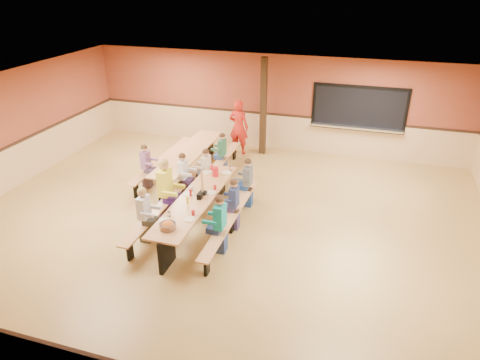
% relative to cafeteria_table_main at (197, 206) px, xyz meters
% --- Properties ---
extents(ground, '(12.00, 12.00, 0.00)m').
position_rel_cafeteria_table_main_xyz_m(ground, '(0.53, 0.27, -0.53)').
color(ground, olive).
rests_on(ground, ground).
extents(room_envelope, '(12.04, 10.04, 3.02)m').
position_rel_cafeteria_table_main_xyz_m(room_envelope, '(0.53, 0.27, 0.16)').
color(room_envelope, brown).
rests_on(room_envelope, ground).
extents(kitchen_pass_through, '(2.78, 0.28, 1.38)m').
position_rel_cafeteria_table_main_xyz_m(kitchen_pass_through, '(3.13, 5.23, 0.96)').
color(kitchen_pass_through, black).
rests_on(kitchen_pass_through, ground).
extents(structural_post, '(0.18, 0.18, 3.00)m').
position_rel_cafeteria_table_main_xyz_m(structural_post, '(0.33, 4.67, 0.97)').
color(structural_post, black).
rests_on(structural_post, ground).
extents(cafeteria_table_main, '(1.91, 3.70, 0.74)m').
position_rel_cafeteria_table_main_xyz_m(cafeteria_table_main, '(0.00, 0.00, 0.00)').
color(cafeteria_table_main, '#C1804D').
rests_on(cafeteria_table_main, ground).
extents(cafeteria_table_second, '(1.91, 3.70, 0.74)m').
position_rel_cafeteria_table_main_xyz_m(cafeteria_table_second, '(-1.21, 2.39, 0.00)').
color(cafeteria_table_second, '#C1804D').
rests_on(cafeteria_table_second, ground).
extents(seated_child_white_left, '(0.39, 0.32, 1.26)m').
position_rel_cafeteria_table_main_xyz_m(seated_child_white_left, '(-0.83, -0.86, 0.10)').
color(seated_child_white_left, silver).
rests_on(seated_child_white_left, ground).
extents(seated_adult_yellow, '(0.50, 0.41, 1.47)m').
position_rel_cafeteria_table_main_xyz_m(seated_adult_yellow, '(-0.83, 0.16, 0.21)').
color(seated_adult_yellow, yellow).
rests_on(seated_adult_yellow, ground).
extents(seated_child_grey_left, '(0.37, 0.31, 1.22)m').
position_rel_cafeteria_table_main_xyz_m(seated_child_grey_left, '(-0.83, 1.15, 0.08)').
color(seated_child_grey_left, silver).
rests_on(seated_child_grey_left, ground).
extents(seated_child_teal_right, '(0.41, 0.33, 1.29)m').
position_rel_cafeteria_table_main_xyz_m(seated_child_teal_right, '(0.83, -0.76, 0.12)').
color(seated_child_teal_right, teal).
rests_on(seated_child_teal_right, ground).
extents(seated_child_navy_right, '(0.37, 0.30, 1.20)m').
position_rel_cafeteria_table_main_xyz_m(seated_child_navy_right, '(0.83, 0.16, 0.08)').
color(seated_child_navy_right, navy).
rests_on(seated_child_navy_right, ground).
extents(seated_child_char_right, '(0.38, 0.31, 1.23)m').
position_rel_cafeteria_table_main_xyz_m(seated_child_char_right, '(0.83, 1.26, 0.09)').
color(seated_child_char_right, '#4F5459').
rests_on(seated_child_char_right, ground).
extents(seated_child_purple_sec, '(0.36, 0.30, 1.19)m').
position_rel_cafeteria_table_main_xyz_m(seated_child_purple_sec, '(-2.03, 1.45, 0.07)').
color(seated_child_purple_sec, '#855282').
rests_on(seated_child_purple_sec, ground).
extents(seated_child_green_sec, '(0.36, 0.30, 1.20)m').
position_rel_cafeteria_table_main_xyz_m(seated_child_green_sec, '(-0.38, 2.86, 0.07)').
color(seated_child_green_sec, '#2B6B4B').
rests_on(seated_child_green_sec, ground).
extents(seated_child_tan_sec, '(0.37, 0.30, 1.21)m').
position_rel_cafeteria_table_main_xyz_m(seated_child_tan_sec, '(-0.38, 1.60, 0.08)').
color(seated_child_tan_sec, beige).
rests_on(seated_child_tan_sec, ground).
extents(standing_woman, '(0.66, 0.46, 1.73)m').
position_rel_cafeteria_table_main_xyz_m(standing_woman, '(-0.40, 4.46, 0.34)').
color(standing_woman, red).
rests_on(standing_woman, ground).
extents(punch_pitcher, '(0.16, 0.16, 0.22)m').
position_rel_cafeteria_table_main_xyz_m(punch_pitcher, '(0.03, 1.16, 0.32)').
color(punch_pitcher, red).
rests_on(punch_pitcher, cafeteria_table_main).
extents(chip_bowl, '(0.32, 0.32, 0.15)m').
position_rel_cafeteria_table_main_xyz_m(chip_bowl, '(-0.04, -1.35, 0.29)').
color(chip_bowl, orange).
rests_on(chip_bowl, cafeteria_table_main).
extents(napkin_dispenser, '(0.10, 0.14, 0.13)m').
position_rel_cafeteria_table_main_xyz_m(napkin_dispenser, '(0.10, -0.03, 0.28)').
color(napkin_dispenser, black).
rests_on(napkin_dispenser, cafeteria_table_main).
extents(condiment_mustard, '(0.06, 0.06, 0.17)m').
position_rel_cafeteria_table_main_xyz_m(condiment_mustard, '(-0.07, -0.31, 0.30)').
color(condiment_mustard, yellow).
rests_on(condiment_mustard, cafeteria_table_main).
extents(condiment_ketchup, '(0.06, 0.06, 0.17)m').
position_rel_cafeteria_table_main_xyz_m(condiment_ketchup, '(-0.15, 0.04, 0.30)').
color(condiment_ketchup, '#B2140F').
rests_on(condiment_ketchup, cafeteria_table_main).
extents(table_paddle, '(0.16, 0.16, 0.56)m').
position_rel_cafeteria_table_main_xyz_m(table_paddle, '(0.08, 0.19, 0.35)').
color(table_paddle, black).
rests_on(table_paddle, cafeteria_table_main).
extents(place_settings, '(0.65, 3.30, 0.11)m').
position_rel_cafeteria_table_main_xyz_m(place_settings, '(0.00, 0.00, 0.27)').
color(place_settings, beige).
rests_on(place_settings, cafeteria_table_main).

